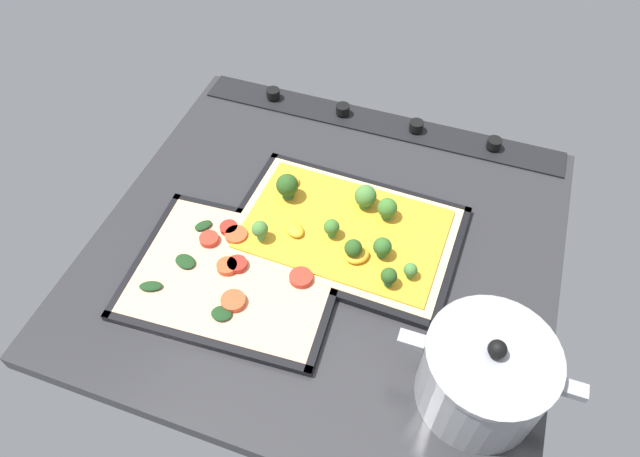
# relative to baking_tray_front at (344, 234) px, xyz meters

# --- Properties ---
(ground_plane) EXTENTS (0.77, 0.72, 0.03)m
(ground_plane) POSITION_rel_baking_tray_front_xyz_m (0.02, 0.03, -0.02)
(ground_plane) COLOR #28282B
(stove_control_panel) EXTENTS (0.74, 0.07, 0.03)m
(stove_control_panel) POSITION_rel_baking_tray_front_xyz_m (0.02, -0.30, 0.00)
(stove_control_panel) COLOR black
(stove_control_panel) RESTS_ON ground_plane
(baking_tray_front) EXTENTS (0.39, 0.27, 0.01)m
(baking_tray_front) POSITION_rel_baking_tray_front_xyz_m (0.00, 0.00, 0.00)
(baking_tray_front) COLOR black
(baking_tray_front) RESTS_ON ground_plane
(broccoli_pizza) EXTENTS (0.37, 0.25, 0.06)m
(broccoli_pizza) POSITION_rel_baking_tray_front_xyz_m (0.00, -0.00, 0.01)
(broccoli_pizza) COLOR #D3B77F
(broccoli_pizza) RESTS_ON baking_tray_front
(baking_tray_back) EXTENTS (0.35, 0.28, 0.01)m
(baking_tray_back) POSITION_rel_baking_tray_front_xyz_m (0.14, 0.14, 0.00)
(baking_tray_back) COLOR black
(baking_tray_back) RESTS_ON ground_plane
(veggie_pizza_back) EXTENTS (0.32, 0.26, 0.02)m
(veggie_pizza_back) POSITION_rel_baking_tray_front_xyz_m (0.14, 0.14, 0.01)
(veggie_pizza_back) COLOR tan
(veggie_pizza_back) RESTS_ON baking_tray_back
(cooking_pot) EXTENTS (0.24, 0.17, 0.15)m
(cooking_pot) POSITION_rel_baking_tray_front_xyz_m (-0.26, 0.21, 0.06)
(cooking_pot) COLOR gray
(cooking_pot) RESTS_ON ground_plane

